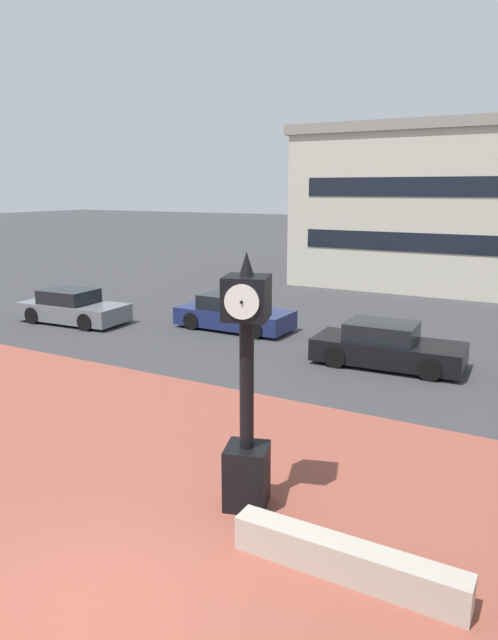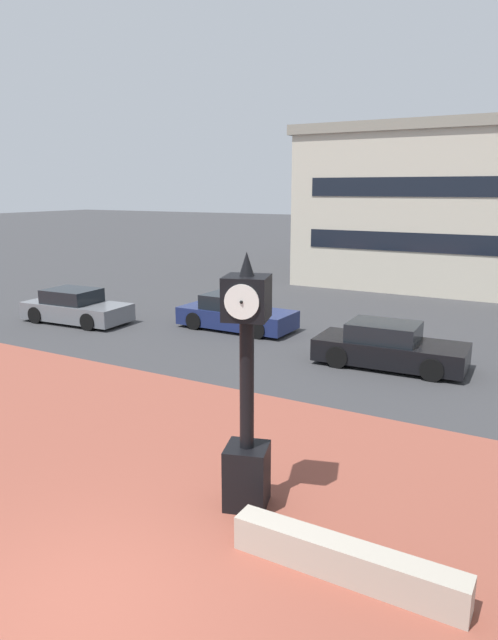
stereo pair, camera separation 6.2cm
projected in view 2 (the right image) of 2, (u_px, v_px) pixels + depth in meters
name	position (u px, v px, depth m)	size (l,w,h in m)	color
ground_plane	(85.00, 604.00, 7.12)	(200.00, 200.00, 0.00)	#38383A
plaza_brick_paving	(174.00, 530.00, 8.67)	(44.00, 11.65, 0.01)	brown
planter_wall	(345.00, 561.00, 7.56)	(3.20, 0.40, 0.50)	#ADA393
street_clock	(247.00, 403.00, 8.96)	(0.84, 0.84, 4.15)	black
car_street_near	(389.00, 347.00, 16.57)	(4.34, 2.00, 1.28)	black
car_street_mid	(236.00, 314.00, 20.96)	(4.30, 1.90, 1.28)	navy
car_street_far	(76.00, 308.00, 22.05)	(4.28, 2.08, 1.28)	slate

